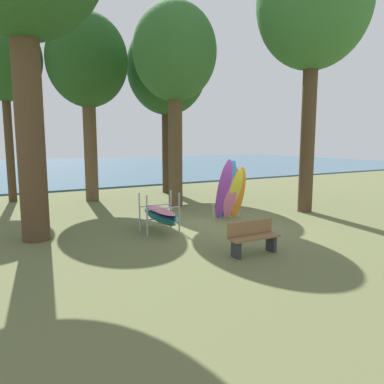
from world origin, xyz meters
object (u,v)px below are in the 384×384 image
Objects in this scene: tree_mid_behind at (175,56)px; tree_far_right_back at (87,63)px; board_storage_rack at (160,214)px; tree_far_left_back at (167,70)px; tree_deep_back at (3,59)px; tree_foreground_right at (313,5)px; leaning_board_pile at (231,192)px; park_bench at (253,237)px.

tree_mid_behind is 1.00× the size of tree_far_right_back.
tree_far_left_back is at bearing 62.27° from board_storage_rack.
tree_far_right_back reaches higher than tree_deep_back.
tree_foreground_right is 7.76m from leaning_board_pile.
park_bench is (4.69, -11.94, -6.02)m from tree_deep_back.
tree_foreground_right is at bearing -40.23° from tree_deep_back.
tree_deep_back is (-10.12, 8.56, -1.44)m from tree_foreground_right.
tree_foreground_right reaches higher than tree_far_right_back.
tree_mid_behind is at bearing -111.68° from tree_far_left_back.
park_bench is at bearing -105.27° from tree_far_left_back.
board_storage_rack is (3.63, -8.65, -5.92)m from tree_deep_back.
board_storage_rack is at bearing -174.14° from leaning_board_pile.
tree_far_right_back is (-6.81, 6.93, -1.57)m from tree_foreground_right.
park_bench is at bearing -148.13° from tree_foreground_right.
park_bench is (-1.44, -7.09, -5.92)m from tree_mid_behind.
board_storage_rack is at bearing -87.49° from tree_far_right_back.
tree_deep_back is at bearing 173.55° from tree_far_left_back.
board_storage_rack is at bearing -179.25° from tree_foreground_right.
tree_foreground_right reaches higher than park_bench.
tree_deep_back is 11.94m from leaning_board_pile.
tree_foreground_right is at bearing -3.51° from leaning_board_pile.
board_storage_rack is at bearing -67.26° from tree_deep_back.
tree_deep_back is at bearing 139.77° from tree_foreground_right.
tree_deep_back is at bearing 128.22° from leaning_board_pile.
tree_far_right_back is at bearing 131.09° from tree_mid_behind.
park_bench is at bearing -82.42° from tree_far_right_back.
tree_deep_back is 3.97× the size of board_storage_rack.
tree_far_right_back is (-2.81, 3.22, -0.02)m from tree_mid_behind.
board_storage_rack is (-2.95, -0.30, -0.47)m from leaning_board_pile.
leaning_board_pile reaches higher than board_storage_rack.
tree_far_left_back is 13.00m from park_bench.
leaning_board_pile is 4.10m from park_bench.
tree_mid_behind reaches higher than park_bench.
tree_far_left_back is 7.76m from tree_deep_back.
tree_mid_behind reaches higher than board_storage_rack.
tree_far_left_back is (1.58, 3.98, 0.19)m from tree_mid_behind.
tree_far_right_back is 9.17m from leaning_board_pile.
tree_far_right_back is at bearing -170.20° from tree_far_left_back.
tree_deep_back is 3.76× the size of leaning_board_pile.
tree_far_right_back is at bearing 115.86° from leaning_board_pile.
leaning_board_pile is at bearing -82.77° from tree_mid_behind.
board_storage_rack is 3.46m from park_bench.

